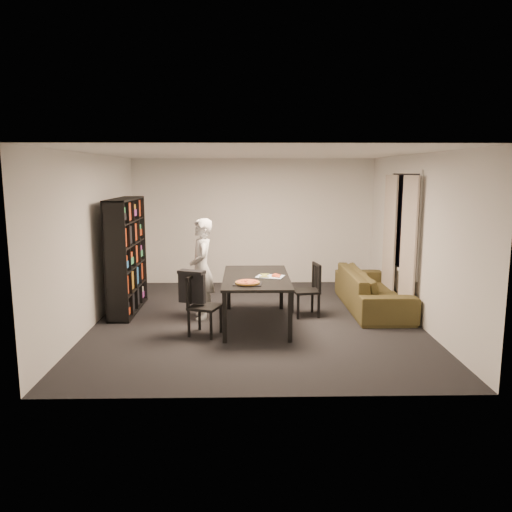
{
  "coord_description": "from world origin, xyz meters",
  "views": [
    {
      "loc": [
        -0.17,
        -7.64,
        2.32
      ],
      "look_at": [
        -0.01,
        -0.09,
        1.05
      ],
      "focal_mm": 35.0,
      "sensor_mm": 36.0,
      "label": 1
    }
  ],
  "objects_px": {
    "dining_table": "(256,281)",
    "person": "(202,269)",
    "baking_tray": "(248,283)",
    "chair_right": "(311,286)",
    "chair_left": "(200,301)",
    "sofa": "(373,290)",
    "pepperoni_pizza": "(248,282)",
    "bookshelf": "(126,255)"
  },
  "relations": [
    {
      "from": "chair_right",
      "to": "baking_tray",
      "type": "xyz_separation_m",
      "value": [
        -1.03,
        -0.96,
        0.26
      ]
    },
    {
      "from": "person",
      "to": "baking_tray",
      "type": "distance_m",
      "value": 1.13
    },
    {
      "from": "bookshelf",
      "to": "pepperoni_pizza",
      "type": "bearing_deg",
      "value": -33.36
    },
    {
      "from": "chair_right",
      "to": "chair_left",
      "type": "bearing_deg",
      "value": -71.61
    },
    {
      "from": "chair_left",
      "to": "sofa",
      "type": "height_order",
      "value": "chair_left"
    },
    {
      "from": "dining_table",
      "to": "pepperoni_pizza",
      "type": "relative_size",
      "value": 5.14
    },
    {
      "from": "person",
      "to": "sofa",
      "type": "relative_size",
      "value": 0.71
    },
    {
      "from": "person",
      "to": "baking_tray",
      "type": "height_order",
      "value": "person"
    },
    {
      "from": "baking_tray",
      "to": "chair_right",
      "type": "bearing_deg",
      "value": 43.16
    },
    {
      "from": "chair_right",
      "to": "sofa",
      "type": "relative_size",
      "value": 0.38
    },
    {
      "from": "person",
      "to": "baking_tray",
      "type": "bearing_deg",
      "value": 30.94
    },
    {
      "from": "person",
      "to": "baking_tray",
      "type": "xyz_separation_m",
      "value": [
        0.73,
        -0.86,
        -0.05
      ]
    },
    {
      "from": "person",
      "to": "sofa",
      "type": "bearing_deg",
      "value": 90.13
    },
    {
      "from": "bookshelf",
      "to": "pepperoni_pizza",
      "type": "xyz_separation_m",
      "value": [
        2.01,
        -1.33,
        -0.17
      ]
    },
    {
      "from": "chair_right",
      "to": "bookshelf",
      "type": "bearing_deg",
      "value": -106.29
    },
    {
      "from": "sofa",
      "to": "baking_tray",
      "type": "bearing_deg",
      "value": 122.13
    },
    {
      "from": "baking_tray",
      "to": "chair_left",
      "type": "bearing_deg",
      "value": 177.21
    },
    {
      "from": "chair_right",
      "to": "baking_tray",
      "type": "distance_m",
      "value": 1.43
    },
    {
      "from": "chair_left",
      "to": "baking_tray",
      "type": "xyz_separation_m",
      "value": [
        0.7,
        -0.03,
        0.26
      ]
    },
    {
      "from": "dining_table",
      "to": "baking_tray",
      "type": "xyz_separation_m",
      "value": [
        -0.13,
        -0.51,
        0.07
      ]
    },
    {
      "from": "bookshelf",
      "to": "baking_tray",
      "type": "distance_m",
      "value": 2.41
    },
    {
      "from": "baking_tray",
      "to": "sofa",
      "type": "bearing_deg",
      "value": 32.13
    },
    {
      "from": "dining_table",
      "to": "person",
      "type": "height_order",
      "value": "person"
    },
    {
      "from": "dining_table",
      "to": "pepperoni_pizza",
      "type": "height_order",
      "value": "pepperoni_pizza"
    },
    {
      "from": "dining_table",
      "to": "chair_left",
      "type": "bearing_deg",
      "value": -150.12
    },
    {
      "from": "chair_left",
      "to": "baking_tray",
      "type": "distance_m",
      "value": 0.75
    },
    {
      "from": "pepperoni_pizza",
      "to": "sofa",
      "type": "distance_m",
      "value": 2.59
    },
    {
      "from": "pepperoni_pizza",
      "to": "sofa",
      "type": "height_order",
      "value": "pepperoni_pizza"
    },
    {
      "from": "dining_table",
      "to": "chair_left",
      "type": "relative_size",
      "value": 2.08
    },
    {
      "from": "chair_left",
      "to": "pepperoni_pizza",
      "type": "xyz_separation_m",
      "value": [
        0.69,
        -0.06,
        0.28
      ]
    },
    {
      "from": "pepperoni_pizza",
      "to": "baking_tray",
      "type": "bearing_deg",
      "value": 79.27
    },
    {
      "from": "bookshelf",
      "to": "person",
      "type": "height_order",
      "value": "bookshelf"
    },
    {
      "from": "chair_right",
      "to": "person",
      "type": "height_order",
      "value": "person"
    },
    {
      "from": "dining_table",
      "to": "person",
      "type": "relative_size",
      "value": 1.12
    },
    {
      "from": "dining_table",
      "to": "baking_tray",
      "type": "distance_m",
      "value": 0.53
    },
    {
      "from": "chair_left",
      "to": "dining_table",
      "type": "bearing_deg",
      "value": -39.46
    },
    {
      "from": "chair_left",
      "to": "chair_right",
      "type": "bearing_deg",
      "value": -41.02
    },
    {
      "from": "person",
      "to": "sofa",
      "type": "height_order",
      "value": "person"
    },
    {
      "from": "chair_left",
      "to": "pepperoni_pizza",
      "type": "relative_size",
      "value": 2.48
    },
    {
      "from": "baking_tray",
      "to": "sofa",
      "type": "height_order",
      "value": "baking_tray"
    },
    {
      "from": "baking_tray",
      "to": "person",
      "type": "bearing_deg",
      "value": 130.43
    },
    {
      "from": "dining_table",
      "to": "baking_tray",
      "type": "relative_size",
      "value": 4.5
    }
  ]
}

